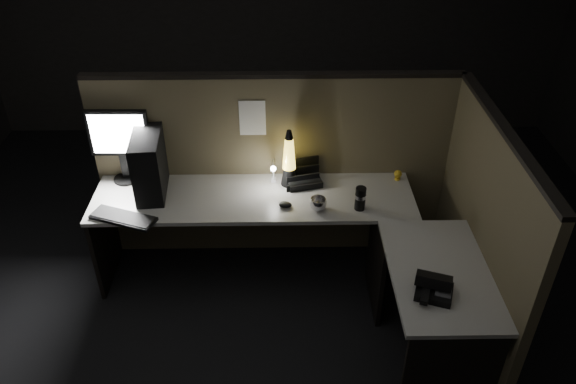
{
  "coord_description": "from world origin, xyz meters",
  "views": [
    {
      "loc": [
        0.04,
        -2.69,
        3.03
      ],
      "look_at": [
        0.09,
        0.35,
        0.94
      ],
      "focal_mm": 35.0,
      "sensor_mm": 36.0,
      "label": 1
    }
  ],
  "objects_px": {
    "keyboard": "(123,218)",
    "lava_lamp": "(289,163)",
    "pc_tower": "(149,165)",
    "monitor": "(120,139)",
    "desk_phone": "(433,287)"
  },
  "relations": [
    {
      "from": "pc_tower",
      "to": "desk_phone",
      "type": "distance_m",
      "value": 2.09
    },
    {
      "from": "monitor",
      "to": "keyboard",
      "type": "distance_m",
      "value": 0.61
    },
    {
      "from": "keyboard",
      "to": "pc_tower",
      "type": "bearing_deg",
      "value": 87.37
    },
    {
      "from": "pc_tower",
      "to": "lava_lamp",
      "type": "distance_m",
      "value": 0.99
    },
    {
      "from": "monitor",
      "to": "desk_phone",
      "type": "xyz_separation_m",
      "value": [
        2.02,
        -1.24,
        -0.29
      ]
    },
    {
      "from": "keyboard",
      "to": "monitor",
      "type": "bearing_deg",
      "value": 120.29
    },
    {
      "from": "keyboard",
      "to": "lava_lamp",
      "type": "distance_m",
      "value": 1.21
    },
    {
      "from": "pc_tower",
      "to": "monitor",
      "type": "xyz_separation_m",
      "value": [
        -0.23,
        0.18,
        0.11
      ]
    },
    {
      "from": "pc_tower",
      "to": "keyboard",
      "type": "xyz_separation_m",
      "value": [
        -0.14,
        -0.33,
        -0.22
      ]
    },
    {
      "from": "monitor",
      "to": "lava_lamp",
      "type": "relative_size",
      "value": 1.27
    },
    {
      "from": "monitor",
      "to": "lava_lamp",
      "type": "height_order",
      "value": "monitor"
    },
    {
      "from": "pc_tower",
      "to": "keyboard",
      "type": "height_order",
      "value": "pc_tower"
    },
    {
      "from": "pc_tower",
      "to": "lava_lamp",
      "type": "xyz_separation_m",
      "value": [
        0.99,
        0.08,
        -0.04
      ]
    },
    {
      "from": "monitor",
      "to": "desk_phone",
      "type": "bearing_deg",
      "value": -30.48
    },
    {
      "from": "keyboard",
      "to": "desk_phone",
      "type": "xyz_separation_m",
      "value": [
        1.93,
        -0.73,
        0.04
      ]
    }
  ]
}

